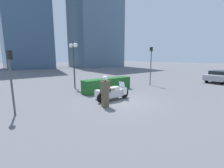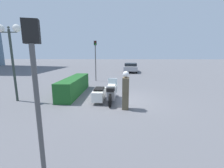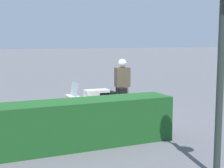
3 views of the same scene
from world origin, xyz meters
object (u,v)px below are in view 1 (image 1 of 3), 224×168
(police_motorcycle, at_px, (111,92))
(parked_car_background, at_px, (221,76))
(officer_rider, at_px, (105,91))
(hedge_bush_curbside, at_px, (108,85))
(traffic_light_near, at_px, (151,61))
(traffic_light_far, at_px, (11,73))
(twin_lamp_post, at_px, (74,53))

(police_motorcycle, relative_size, parked_car_background, 0.54)
(officer_rider, distance_m, parked_car_background, 15.42)
(hedge_bush_curbside, relative_size, traffic_light_near, 1.19)
(traffic_light_near, bearing_deg, hedge_bush_curbside, -17.31)
(traffic_light_far, bearing_deg, officer_rider, -39.07)
(hedge_bush_curbside, height_order, twin_lamp_post, twin_lamp_post)
(officer_rider, xyz_separation_m, twin_lamp_post, (1.00, 5.87, 2.21))
(police_motorcycle, height_order, traffic_light_far, traffic_light_far)
(parked_car_background, bearing_deg, hedge_bush_curbside, 165.18)
(officer_rider, height_order, traffic_light_near, traffic_light_near)
(police_motorcycle, distance_m, parked_car_background, 14.30)
(police_motorcycle, bearing_deg, twin_lamp_post, 95.02)
(police_motorcycle, bearing_deg, parked_car_background, -8.07)
(hedge_bush_curbside, distance_m, parked_car_background, 13.52)
(police_motorcycle, xyz_separation_m, hedge_bush_curbside, (1.37, 2.12, 0.07))
(police_motorcycle, height_order, hedge_bush_curbside, police_motorcycle)
(police_motorcycle, height_order, twin_lamp_post, twin_lamp_post)
(hedge_bush_curbside, xyz_separation_m, parked_car_background, (12.72, -4.56, 0.18))
(twin_lamp_post, bearing_deg, police_motorcycle, -86.75)
(hedge_bush_curbside, xyz_separation_m, traffic_light_far, (-6.73, -1.38, 1.51))
(twin_lamp_post, height_order, traffic_light_far, twin_lamp_post)
(hedge_bush_curbside, xyz_separation_m, traffic_light_near, (4.95, -0.63, 1.91))
(officer_rider, bearing_deg, traffic_light_far, -108.93)
(twin_lamp_post, relative_size, traffic_light_far, 1.30)
(twin_lamp_post, xyz_separation_m, traffic_light_near, (6.59, -3.33, -0.71))
(twin_lamp_post, distance_m, traffic_light_far, 6.62)
(police_motorcycle, bearing_deg, officer_rider, -138.70)
(traffic_light_near, height_order, traffic_light_far, traffic_light_near)
(parked_car_background, bearing_deg, traffic_light_near, 158.06)
(officer_rider, bearing_deg, traffic_light_near, 113.13)
(hedge_bush_curbside, distance_m, traffic_light_near, 5.34)
(officer_rider, xyz_separation_m, traffic_light_near, (7.58, 2.54, 1.50))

